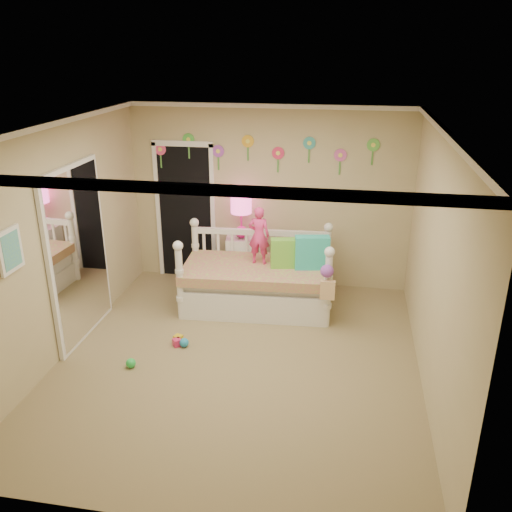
% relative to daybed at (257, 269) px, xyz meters
% --- Properties ---
extents(floor, '(4.00, 4.50, 0.01)m').
position_rel_daybed_xyz_m(floor, '(0.03, -1.40, -0.54)').
color(floor, '#7F684C').
rests_on(floor, ground).
extents(ceiling, '(4.00, 4.50, 0.01)m').
position_rel_daybed_xyz_m(ceiling, '(0.03, -1.40, 2.06)').
color(ceiling, white).
rests_on(ceiling, floor).
extents(back_wall, '(4.00, 0.01, 2.60)m').
position_rel_daybed_xyz_m(back_wall, '(0.03, 0.85, 0.76)').
color(back_wall, tan).
rests_on(back_wall, floor).
extents(left_wall, '(0.01, 4.50, 2.60)m').
position_rel_daybed_xyz_m(left_wall, '(-1.97, -1.40, 0.76)').
color(left_wall, tan).
rests_on(left_wall, floor).
extents(right_wall, '(0.01, 4.50, 2.60)m').
position_rel_daybed_xyz_m(right_wall, '(2.03, -1.40, 0.76)').
color(right_wall, tan).
rests_on(right_wall, floor).
extents(crown_molding, '(4.00, 4.50, 0.06)m').
position_rel_daybed_xyz_m(crown_molding, '(0.03, -1.40, 2.03)').
color(crown_molding, white).
rests_on(crown_molding, ceiling).
extents(daybed, '(2.04, 1.19, 1.08)m').
position_rel_daybed_xyz_m(daybed, '(0.00, 0.00, 0.00)').
color(daybed, white).
rests_on(daybed, floor).
extents(pillow_turquoise, '(0.46, 0.23, 0.44)m').
position_rel_daybed_xyz_m(pillow_turquoise, '(0.72, 0.02, 0.28)').
color(pillow_turquoise, '#26BF9C').
rests_on(pillow_turquoise, daybed).
extents(pillow_lime, '(0.43, 0.23, 0.39)m').
position_rel_daybed_xyz_m(pillow_lime, '(0.39, 0.02, 0.26)').
color(pillow_lime, '#6DBD39').
rests_on(pillow_lime, daybed).
extents(child, '(0.30, 0.20, 0.78)m').
position_rel_daybed_xyz_m(child, '(0.01, 0.09, 0.45)').
color(child, '#F13685').
rests_on(child, daybed).
extents(nightstand, '(0.48, 0.39, 0.73)m').
position_rel_daybed_xyz_m(nightstand, '(-0.34, 0.67, -0.17)').
color(nightstand, white).
rests_on(nightstand, floor).
extents(table_lamp, '(0.30, 0.30, 0.65)m').
position_rel_daybed_xyz_m(table_lamp, '(-0.34, 0.67, 0.63)').
color(table_lamp, '#EC1F93').
rests_on(table_lamp, nightstand).
extents(closet_doorway, '(0.90, 0.04, 2.07)m').
position_rel_daybed_xyz_m(closet_doorway, '(-1.22, 0.84, 0.50)').
color(closet_doorway, black).
rests_on(closet_doorway, back_wall).
extents(flower_decals, '(3.40, 0.02, 0.50)m').
position_rel_daybed_xyz_m(flower_decals, '(-0.06, 0.84, 1.40)').
color(flower_decals, '#B2668C').
rests_on(flower_decals, back_wall).
extents(mirror_closet, '(0.07, 1.30, 2.10)m').
position_rel_daybed_xyz_m(mirror_closet, '(-1.93, -1.10, 0.51)').
color(mirror_closet, white).
rests_on(mirror_closet, left_wall).
extents(wall_picture, '(0.05, 0.34, 0.42)m').
position_rel_daybed_xyz_m(wall_picture, '(-1.94, -2.30, 1.01)').
color(wall_picture, white).
rests_on(wall_picture, left_wall).
extents(hanging_bag, '(0.20, 0.16, 0.36)m').
position_rel_daybed_xyz_m(hanging_bag, '(0.95, -0.54, 0.12)').
color(hanging_bag, beige).
rests_on(hanging_bag, daybed).
extents(toy_scatter, '(1.20, 1.50, 0.11)m').
position_rel_daybed_xyz_m(toy_scatter, '(-0.87, -1.53, -0.48)').
color(toy_scatter, '#996666').
rests_on(toy_scatter, floor).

